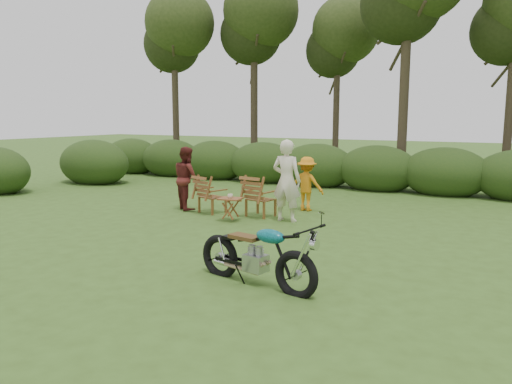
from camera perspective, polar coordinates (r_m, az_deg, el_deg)
The scene contains 10 objects.
ground at distance 7.87m, azimuth -3.47°, elevation -8.29°, with size 80.00×80.00×0.00m, color #344F1A.
tree_line at distance 16.56m, azimuth 16.49°, elevation 13.63°, with size 22.52×11.62×8.14m.
motorcycle at distance 6.99m, azimuth -0.03°, elevation -10.48°, with size 1.88×0.72×1.08m, color #0D9BAB, non-canonical shape.
lawn_chair_right at distance 11.51m, azimuth 0.54°, elevation -2.78°, with size 0.65×0.65×0.95m, color #5D3417, non-canonical shape.
lawn_chair_left at distance 11.98m, azimuth -4.99°, elevation -2.36°, with size 0.62×0.62×0.90m, color brown, non-canonical shape.
side_table at distance 10.95m, azimuth -2.93°, elevation -2.02°, with size 0.50×0.42×0.52m, color brown, non-canonical shape.
cup at distance 10.90m, azimuth -2.97°, elevation -0.46°, with size 0.11×0.11×0.09m, color beige.
adult_a at distance 11.02m, azimuth 3.48°, elevation -3.32°, with size 0.65×0.43×1.79m, color beige.
adult_b at distance 12.48m, azimuth -7.81°, elevation -1.95°, with size 0.75×0.59×1.55m, color #551B18.
child at distance 12.25m, azimuth 5.77°, elevation -2.12°, with size 0.85×0.49×1.31m, color orange.
Camera 1 is at (3.96, -6.39, 2.31)m, focal length 35.00 mm.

